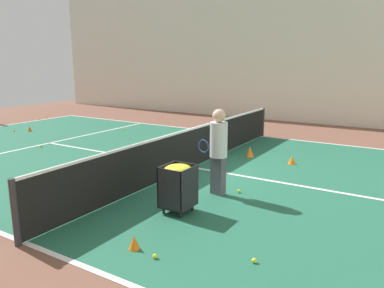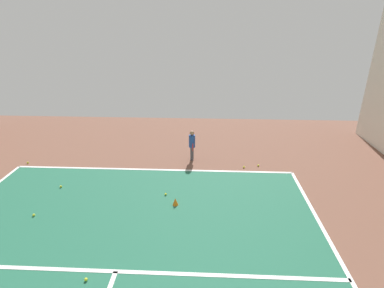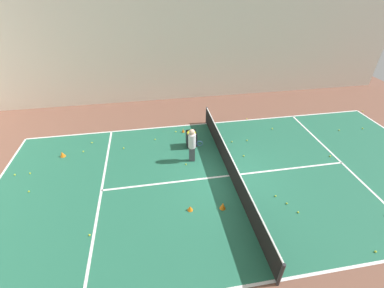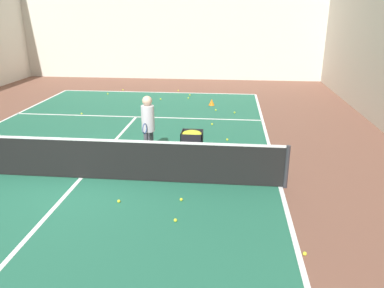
{
  "view_description": "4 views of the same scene",
  "coord_description": "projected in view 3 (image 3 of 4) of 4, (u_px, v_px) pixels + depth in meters",
  "views": [
    {
      "loc": [
        7.92,
        4.89,
        2.68
      ],
      "look_at": [
        0.0,
        0.0,
        0.62
      ],
      "focal_mm": 35.0,
      "sensor_mm": 36.0,
      "label": 1
    },
    {
      "loc": [
        -1.83,
        -0.96,
        4.89
      ],
      "look_at": [
        -1.34,
        -11.12,
        0.64
      ],
      "focal_mm": 28.0,
      "sensor_mm": 36.0,
      "label": 2
    },
    {
      "loc": [
        -8.4,
        3.17,
        7.73
      ],
      "look_at": [
        1.4,
        1.49,
        0.97
      ],
      "focal_mm": 24.0,
      "sensor_mm": 36.0,
      "label": 3
    },
    {
      "loc": [
        3.58,
        -8.06,
        3.91
      ],
      "look_at": [
        2.62,
        1.32,
        0.52
      ],
      "focal_mm": 35.0,
      "sensor_mm": 36.0,
      "label": 4
    }
  ],
  "objects": [
    {
      "name": "tennis_ball_17",
      "position": [
        124.0,
        148.0,
        13.37
      ],
      "size": [
        0.07,
        0.07,
        0.07
      ],
      "primitive_type": "sphere",
      "color": "yellow",
      "rests_on": "ground"
    },
    {
      "name": "tennis_ball_1",
      "position": [
        376.0,
        252.0,
        8.46
      ],
      "size": [
        0.07,
        0.07,
        0.07
      ],
      "primitive_type": "sphere",
      "color": "yellow",
      "rests_on": "ground"
    },
    {
      "name": "line_service_far",
      "position": [
        101.0,
        190.0,
        10.85
      ],
      "size": [
        9.67,
        0.1,
        0.0
      ],
      "primitive_type": "cube",
      "color": "white",
      "rests_on": "ground"
    },
    {
      "name": "line_centre_service",
      "position": [
        230.0,
        176.0,
        11.63
      ],
      "size": [
        0.1,
        11.25,
        0.0
      ],
      "primitive_type": "cube",
      "color": "white",
      "rests_on": "ground"
    },
    {
      "name": "line_sideline_left",
      "position": [
        276.0,
        281.0,
        7.69
      ],
      "size": [
        0.1,
        20.46,
        0.0
      ],
      "primitive_type": "cube",
      "color": "white",
      "rests_on": "ground"
    },
    {
      "name": "tennis_ball_21",
      "position": [
        15.0,
        175.0,
        11.63
      ],
      "size": [
        0.07,
        0.07,
        0.07
      ],
      "primitive_type": "sphere",
      "color": "yellow",
      "rests_on": "ground"
    },
    {
      "name": "tennis_ball_26",
      "position": [
        29.0,
        191.0,
        10.75
      ],
      "size": [
        0.07,
        0.07,
        0.07
      ],
      "primitive_type": "sphere",
      "color": "yellow",
      "rests_on": "ground"
    },
    {
      "name": "tennis_ball_27",
      "position": [
        363.0,
        128.0,
        15.04
      ],
      "size": [
        0.07,
        0.07,
        0.07
      ],
      "primitive_type": "sphere",
      "color": "yellow",
      "rests_on": "ground"
    },
    {
      "name": "training_cone_3",
      "position": [
        183.0,
        130.0,
        14.71
      ],
      "size": [
        0.17,
        0.17,
        0.21
      ],
      "primitive_type": "cone",
      "color": "orange",
      "rests_on": "ground"
    },
    {
      "name": "tennis_ball_7",
      "position": [
        92.0,
        143.0,
        13.8
      ],
      "size": [
        0.07,
        0.07,
        0.07
      ],
      "primitive_type": "sphere",
      "color": "yellow",
      "rests_on": "ground"
    },
    {
      "name": "tennis_ball_22",
      "position": [
        247.0,
        119.0,
        15.99
      ],
      "size": [
        0.07,
        0.07,
        0.07
      ],
      "primitive_type": "sphere",
      "color": "yellow",
      "rests_on": "ground"
    },
    {
      "name": "tennis_ball_9",
      "position": [
        90.0,
        235.0,
        8.99
      ],
      "size": [
        0.07,
        0.07,
        0.07
      ],
      "primitive_type": "sphere",
      "color": "yellow",
      "rests_on": "ground"
    },
    {
      "name": "tennis_ball_3",
      "position": [
        275.0,
        196.0,
        10.54
      ],
      "size": [
        0.07,
        0.07,
        0.07
      ],
      "primitive_type": "sphere",
      "color": "yellow",
      "rests_on": "ground"
    },
    {
      "name": "tennis_ball_16",
      "position": [
        298.0,
        212.0,
        9.83
      ],
      "size": [
        0.07,
        0.07,
        0.07
      ],
      "primitive_type": "sphere",
      "color": "yellow",
      "rests_on": "ground"
    },
    {
      "name": "training_cone_2",
      "position": [
        190.0,
        208.0,
        9.91
      ],
      "size": [
        0.22,
        0.22,
        0.21
      ],
      "primitive_type": "cone",
      "color": "orange",
      "rests_on": "ground"
    },
    {
      "name": "ball_cart",
      "position": [
        191.0,
        136.0,
        13.23
      ],
      "size": [
        0.57,
        0.52,
        0.89
      ],
      "color": "black",
      "rests_on": "ground"
    },
    {
      "name": "tennis_ball_15",
      "position": [
        232.0,
        142.0,
        13.87
      ],
      "size": [
        0.07,
        0.07,
        0.07
      ],
      "primitive_type": "sphere",
      "color": "yellow",
      "rests_on": "ground"
    },
    {
      "name": "coach_at_net",
      "position": [
        192.0,
        143.0,
        12.0
      ],
      "size": [
        0.41,
        0.71,
        1.77
      ],
      "rotation": [
        0.0,
        0.0,
        -1.75
      ],
      "color": "#4C4C56",
      "rests_on": "ground"
    },
    {
      "name": "tennis_ball_6",
      "position": [
        83.0,
        151.0,
        13.13
      ],
      "size": [
        0.07,
        0.07,
        0.07
      ],
      "primitive_type": "sphere",
      "color": "yellow",
      "rests_on": "ground"
    },
    {
      "name": "tennis_ball_29",
      "position": [
        363.0,
        111.0,
        16.88
      ],
      "size": [
        0.07,
        0.07,
        0.07
      ],
      "primitive_type": "sphere",
      "color": "yellow",
      "rests_on": "ground"
    },
    {
      "name": "tennis_ball_23",
      "position": [
        339.0,
        130.0,
        14.88
      ],
      "size": [
        0.07,
        0.07,
        0.07
      ],
      "primitive_type": "sphere",
      "color": "yellow",
      "rests_on": "ground"
    },
    {
      "name": "tennis_ball_8",
      "position": [
        176.0,
        132.0,
        14.74
      ],
      "size": [
        0.07,
        0.07,
        0.07
      ],
      "primitive_type": "sphere",
      "color": "yellow",
      "rests_on": "ground"
    },
    {
      "name": "ground_plane",
      "position": [
        230.0,
        176.0,
        11.64
      ],
      "size": [
        32.39,
        32.39,
        0.0
      ],
      "primitive_type": "plane",
      "color": "brown"
    },
    {
      "name": "court_playing_area",
      "position": [
        230.0,
        176.0,
        11.63
      ],
      "size": [
        9.67,
        20.46,
        0.0
      ],
      "color": "#23664C",
      "rests_on": "ground"
    },
    {
      "name": "tennis_ball_19",
      "position": [
        330.0,
        156.0,
        12.79
      ],
      "size": [
        0.07,
        0.07,
        0.07
      ],
      "primitive_type": "sphere",
      "color": "yellow",
      "rests_on": "ground"
    },
    {
      "name": "line_service_near",
      "position": [
        342.0,
        163.0,
        12.42
      ],
      "size": [
        9.67,
        0.1,
        0.0
      ],
      "primitive_type": "cube",
      "color": "white",
      "rests_on": "ground"
    },
    {
      "name": "tennis_ball_12",
      "position": [
        30.0,
        173.0,
        11.72
      ],
      "size": [
        0.07,
        0.07,
        0.07
      ],
      "primitive_type": "sphere",
      "color": "yellow",
      "rests_on": "ground"
    },
    {
      "name": "tennis_ball_28",
      "position": [
        186.0,
        164.0,
        12.26
      ],
      "size": [
        0.07,
        0.07,
        0.07
      ],
      "primitive_type": "sphere",
      "color": "yellow",
      "rests_on": "ground"
    },
    {
      "name": "tennis_ball_10",
      "position": [
        247.0,
        140.0,
        13.98
      ],
      "size": [
        0.07,
        0.07,
        0.07
      ],
      "primitive_type": "sphere",
      "color": "yellow",
      "rests_on": "ground"
    },
    {
      "name": "tennis_ball_24",
      "position": [
        287.0,
        203.0,
        10.2
      ],
      "size": [
        0.07,
        0.07,
        0.07
      ],
      "primitive_type": "sphere",
      "color": "yellow",
      "rests_on": "ground"
    },
    {
      "name": "line_sideline_right",
      "position": [
        207.0,
        124.0,
        15.57
      ],
      "size": [
        0.1,
        20.46,
        0.0
      ],
      "primitive_type": "cube",
      "color": "white",
      "rests_on": "ground"
    },
    {
      "name": "training_cone_0",
      "position": [
        62.0,
        154.0,
        12.76
      ],
      "size": [
        0.26,
        0.26,
        0.28
      ],
      "primitive_type": "cone",
      "color": "orange",
      "rests_on": "ground"
    },
    {
      "name": "tennis_ball_14",
      "position": [
        272.0,
        129.0,
        15.01
      ],
      "size": [
        0.07,
        0.07,
        0.07
      ],
      "primitive_type": "sphere",
      "color": "yellow",
      "rests_on": "ground"
    },
    {
      "name": "training_cone_1",
      "position": [
        223.0,
        206.0,
        9.95
      ],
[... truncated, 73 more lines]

